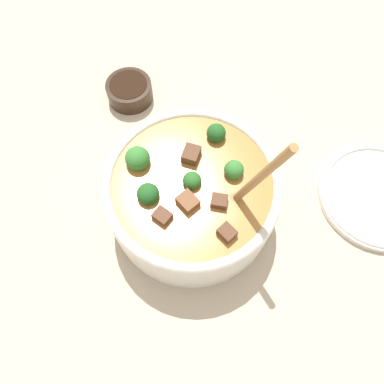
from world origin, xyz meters
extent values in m
plane|color=#C6B293|center=(0.00, 0.00, 0.00)|extent=(4.00, 4.00, 0.00)
cylinder|color=white|center=(0.00, 0.00, 0.05)|extent=(0.28, 0.28, 0.10)
torus|color=white|center=(0.00, 0.00, 0.10)|extent=(0.28, 0.28, 0.02)
cylinder|color=#B27533|center=(0.00, 0.00, 0.07)|extent=(0.26, 0.26, 0.08)
sphere|color=#235B23|center=(-0.02, -0.09, 0.12)|extent=(0.03, 0.03, 0.03)
cylinder|color=#6B9956|center=(-0.02, -0.09, 0.09)|extent=(0.01, 0.01, 0.01)
sphere|color=#2D6B28|center=(0.00, 0.00, 0.11)|extent=(0.03, 0.03, 0.03)
cylinder|color=#6B9956|center=(0.00, 0.00, 0.09)|extent=(0.01, 0.01, 0.01)
sphere|color=#387F33|center=(-0.06, -0.03, 0.12)|extent=(0.03, 0.03, 0.03)
cylinder|color=#6B9956|center=(-0.06, -0.03, 0.09)|extent=(0.01, 0.01, 0.01)
sphere|color=#235B23|center=(0.06, 0.03, 0.11)|extent=(0.03, 0.03, 0.03)
cylinder|color=#6B9956|center=(0.06, 0.03, 0.09)|extent=(0.01, 0.01, 0.02)
sphere|color=#387F33|center=(0.09, -0.02, 0.12)|extent=(0.04, 0.04, 0.04)
cylinder|color=#6B9956|center=(0.09, -0.02, 0.09)|extent=(0.01, 0.01, 0.02)
cube|color=brown|center=(0.03, 0.06, 0.11)|extent=(0.03, 0.03, 0.02)
cube|color=brown|center=(0.00, 0.04, 0.11)|extent=(0.04, 0.04, 0.02)
cube|color=brown|center=(-0.07, 0.07, 0.11)|extent=(0.03, 0.03, 0.02)
cube|color=brown|center=(-0.05, 0.03, 0.11)|extent=(0.02, 0.02, 0.02)
cube|color=brown|center=(0.01, -0.05, 0.11)|extent=(0.03, 0.03, 0.02)
ellipsoid|color=#A87A47|center=(-0.07, 0.01, 0.10)|extent=(0.04, 0.03, 0.01)
cylinder|color=#A87A47|center=(-0.09, 0.02, 0.19)|extent=(0.06, 0.02, 0.18)
cylinder|color=black|center=(0.17, -0.23, 0.02)|extent=(0.09, 0.09, 0.04)
cylinder|color=black|center=(0.17, -0.23, 0.03)|extent=(0.08, 0.08, 0.01)
cylinder|color=silver|center=(-0.33, -0.09, 0.01)|extent=(0.21, 0.21, 0.01)
torus|color=silver|center=(-0.33, -0.09, 0.01)|extent=(0.21, 0.21, 0.01)
camera|label=1|loc=(-0.05, 0.26, 0.63)|focal=35.00mm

